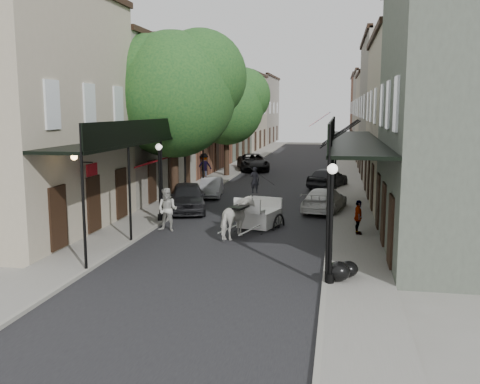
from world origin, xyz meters
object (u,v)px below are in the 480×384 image
at_px(tree_far, 231,104).
at_px(car_right_near, 324,200).
at_px(pedestrian_sidewalk_right, 358,217).
at_px(car_right_far, 328,178).
at_px(car_left_near, 188,197).
at_px(lamppost_left, 160,181).
at_px(car_left_far, 253,162).
at_px(horse, 238,218).
at_px(lamppost_right_near, 331,222).
at_px(lamppost_right_far, 335,160).
at_px(pedestrian_walking, 167,210).
at_px(tree_near, 181,89).
at_px(carriage, 263,202).
at_px(pedestrian_sidewalk_left, 204,166).
at_px(car_left_mid, 211,187).

distance_m(tree_far, car_right_near, 16.74).
xyz_separation_m(pedestrian_sidewalk_right, car_right_far, (-1.58, 14.20, -0.13)).
bearing_deg(car_left_near, lamppost_left, -115.74).
height_order(lamppost_left, car_left_far, lamppost_left).
bearing_deg(horse, lamppost_right_near, 140.73).
height_order(lamppost_right_far, pedestrian_walking, lamppost_right_far).
distance_m(tree_near, car_right_far, 13.11).
relative_size(tree_near, lamppost_right_near, 2.60).
xyz_separation_m(tree_near, car_right_far, (7.80, 8.82, -5.76)).
relative_size(lamppost_right_far, carriage, 1.27).
xyz_separation_m(tree_near, lamppost_left, (0.10, -4.18, -4.44)).
bearing_deg(lamppost_right_near, car_right_near, 92.32).
bearing_deg(car_left_near, pedestrian_sidewalk_right, -41.86).
height_order(tree_far, horse, tree_far).
relative_size(pedestrian_sidewalk_right, car_right_far, 0.34).
distance_m(carriage, car_left_near, 5.25).
bearing_deg(lamppost_right_far, carriage, -105.42).
xyz_separation_m(lamppost_right_near, carriage, (-3.24, 8.26, -0.92)).
bearing_deg(car_right_near, pedestrian_sidewalk_right, 117.60).
xyz_separation_m(lamppost_right_near, car_left_far, (-7.29, 30.68, -1.31)).
bearing_deg(pedestrian_sidewalk_right, tree_near, 57.06).
relative_size(carriage, pedestrian_sidewalk_left, 1.48).
bearing_deg(lamppost_right_far, car_left_far, 124.30).
xyz_separation_m(horse, car_left_far, (-3.32, 25.03, -0.13)).
xyz_separation_m(tree_near, pedestrian_walking, (0.99, -5.81, -5.51)).
bearing_deg(tree_near, pedestrian_sidewalk_right, -29.85).
bearing_deg(car_right_near, car_left_far, -58.02).
bearing_deg(horse, lamppost_left, -13.40).
bearing_deg(car_left_far, pedestrian_walking, -105.66).
bearing_deg(pedestrian_sidewalk_left, pedestrian_walking, 64.89).
bearing_deg(carriage, car_left_near, 164.14).
distance_m(pedestrian_sidewalk_left, car_left_mid, 7.65).
relative_size(lamppost_right_far, pedestrian_sidewalk_left, 1.88).
relative_size(lamppost_right_near, horse, 1.80).
bearing_deg(car_right_far, pedestrian_sidewalk_right, 116.53).
xyz_separation_m(lamppost_right_far, car_left_mid, (-7.59, -4.00, -1.45)).
relative_size(carriage, car_left_near, 0.63).
bearing_deg(car_right_near, car_left_mid, -15.64).
height_order(tree_far, lamppost_right_far, tree_far).
height_order(car_left_mid, car_left_far, car_left_far).
relative_size(tree_far, car_right_far, 2.01).
bearing_deg(car_right_far, car_left_near, 74.43).
height_order(tree_far, car_left_near, tree_far).
distance_m(tree_far, lamppost_left, 18.57).
bearing_deg(pedestrian_sidewalk_left, car_left_near, 66.33).
bearing_deg(carriage, pedestrian_sidewalk_left, 129.59).
bearing_deg(lamppost_right_near, carriage, 111.38).
relative_size(pedestrian_walking, car_left_mid, 0.54).
xyz_separation_m(tree_far, lamppost_right_far, (8.35, -6.18, -3.79)).
height_order(tree_far, car_right_far, tree_far).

